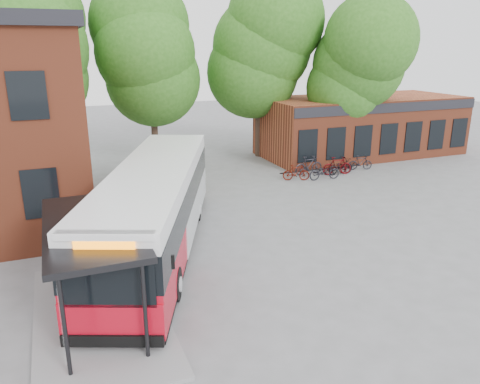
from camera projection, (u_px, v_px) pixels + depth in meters
name	position (u px, v px, depth m)	size (l,w,h in m)	color
ground	(235.00, 275.00, 15.74)	(100.00, 100.00, 0.00)	slate
shop_row	(361.00, 126.00, 32.88)	(14.00, 6.20, 4.00)	brown
bus_shelter	(96.00, 272.00, 12.82)	(3.60, 7.00, 2.90)	black
bike_rail	(319.00, 172.00, 27.84)	(5.20, 0.10, 0.38)	black
tree_0	(31.00, 81.00, 26.12)	(7.92, 7.92, 11.00)	#275B18
tree_1	(152.00, 82.00, 29.59)	(7.92, 7.92, 10.40)	#275B18
tree_2	(259.00, 75.00, 31.11)	(7.92, 7.92, 11.00)	#275B18
tree_3	(357.00, 91.00, 29.60)	(7.04, 7.04, 9.28)	#275B18
city_bus	(156.00, 209.00, 17.23)	(2.72, 12.74, 3.24)	#B70A1C
bicycle_1	(296.00, 173.00, 26.65)	(0.43, 1.54, 0.92)	#480E06
bicycle_2	(324.00, 171.00, 26.79)	(0.65, 1.86, 0.98)	black
bicycle_3	(309.00, 165.00, 27.90)	(0.52, 1.85, 1.11)	#26252D
bicycle_4	(335.00, 167.00, 28.02)	(0.54, 1.54, 0.81)	#50120C
bicycle_5	(337.00, 166.00, 27.82)	(0.51, 1.81, 1.09)	#440609
bicycle_6	(341.00, 167.00, 27.93)	(0.63, 1.81, 0.95)	black
bicycle_7	(360.00, 163.00, 28.97)	(0.43, 1.51, 0.91)	black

